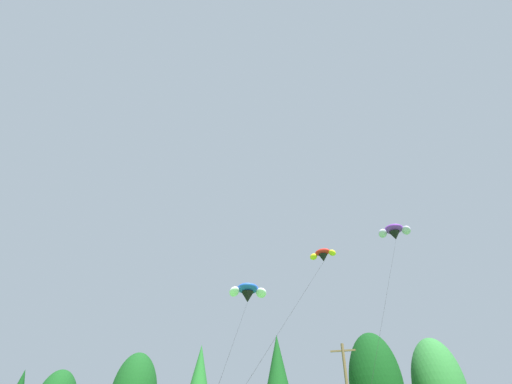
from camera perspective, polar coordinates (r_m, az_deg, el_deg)
The scene contains 3 objects.
parafoil_kite_high_red_yellow at distance 38.39m, azimuth 9.71°, elevation -9.06°, with size 5.56×19.25×17.54m.
parafoil_kite_mid_purple at distance 41.07m, azimuth 19.50°, elevation -5.52°, with size 7.43×13.40×20.06m.
parafoil_kite_far_blue_white at distance 36.85m, azimuth -1.22°, elevation -14.39°, with size 4.57×18.33×14.18m.
Camera 1 is at (4.27, 2.15, 2.16)m, focal length 27.47 mm.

